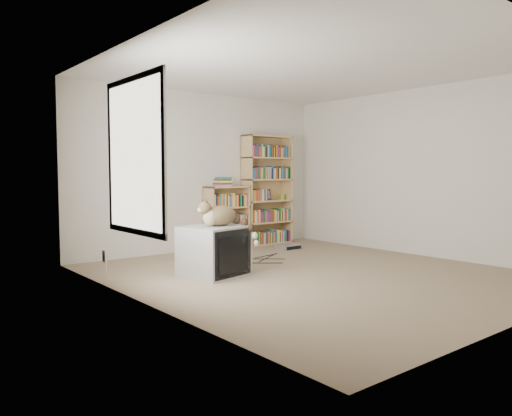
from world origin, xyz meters
TOP-DOWN VIEW (x-y plane):
  - floor at (0.00, 0.00)m, footprint 4.50×5.00m
  - wall_back at (0.00, 2.50)m, footprint 4.50×0.02m
  - wall_left at (-2.25, 0.00)m, footprint 0.02×5.00m
  - wall_right at (2.25, 0.00)m, footprint 0.02×5.00m
  - ceiling at (0.00, 0.00)m, footprint 4.50×5.00m
  - window at (-2.24, 0.20)m, footprint 0.02×1.22m
  - crt_tv at (-1.02, 0.67)m, footprint 0.81×0.76m
  - cat at (-0.90, 0.60)m, footprint 0.66×0.49m
  - bookcase_tall at (1.23, 2.36)m, footprint 0.94×0.30m
  - bookcase_short at (0.37, 2.36)m, footprint 0.74×0.30m
  - book_stack at (0.30, 2.37)m, footprint 0.22×0.28m
  - green_mug at (1.56, 2.34)m, footprint 0.09×0.09m
  - framed_print at (1.31, 2.44)m, footprint 0.14×0.05m
  - dvd_player at (1.09, 1.64)m, footprint 0.37×0.26m
  - wall_outlet at (-2.24, 1.01)m, footprint 0.01×0.08m
  - floor_cables at (0.36, 1.31)m, footprint 1.20×0.70m

SIDE VIEW (x-z plane):
  - floor at x=0.00m, z-range -0.01..0.01m
  - floor_cables at x=0.36m, z-range 0.00..0.01m
  - dvd_player at x=1.09m, z-range 0.00..0.08m
  - crt_tv at x=-1.02m, z-range 0.00..0.60m
  - wall_outlet at x=-2.24m, z-range 0.26..0.39m
  - bookcase_short at x=0.37m, z-range -0.04..0.98m
  - cat at x=-0.90m, z-range 0.42..0.96m
  - green_mug at x=1.56m, z-range 0.76..0.86m
  - framed_print at x=1.31m, z-range 0.77..0.95m
  - bookcase_tall at x=1.23m, z-range -0.05..1.83m
  - book_stack at x=0.30m, z-range 1.02..1.17m
  - wall_back at x=0.00m, z-range 0.00..2.50m
  - wall_left at x=-2.25m, z-range 0.00..2.50m
  - wall_right at x=2.25m, z-range 0.00..2.50m
  - window at x=-2.24m, z-range 0.64..2.16m
  - ceiling at x=0.00m, z-range 2.49..2.51m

